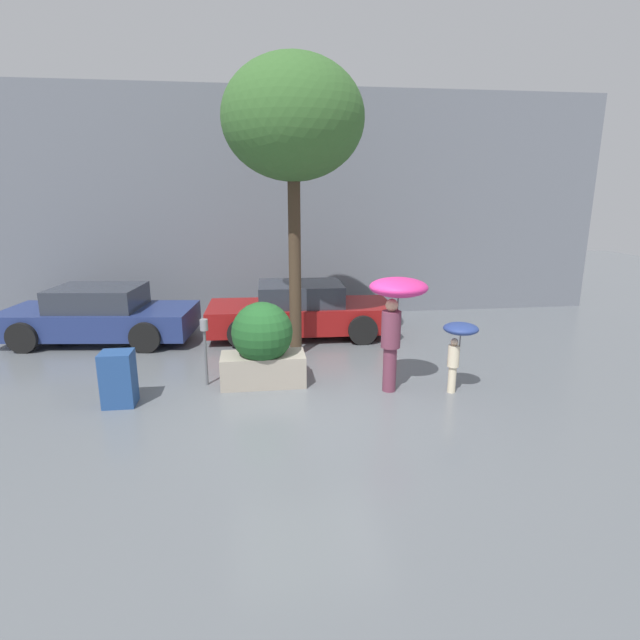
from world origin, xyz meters
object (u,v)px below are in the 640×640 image
planter_box (263,344)px  person_child (459,339)px  parked_car_near (301,311)px  street_tree (293,121)px  newspaper_box (118,379)px  parked_car_far (100,316)px  parking_meter (205,338)px  person_adult (396,303)px

planter_box → person_child: planter_box is taller
planter_box → parked_car_near: size_ratio=0.34×
street_tree → newspaper_box: bearing=-143.7°
parked_car_far → parking_meter: 4.12m
parked_car_near → newspaper_box: bearing=139.8°
person_child → parking_meter: (-4.28, 0.94, -0.10)m
planter_box → newspaper_box: bearing=-165.2°
person_adult → parking_meter: size_ratio=1.63×
parked_car_far → parking_meter: size_ratio=3.65×
newspaper_box → person_child: bearing=-2.3°
person_child → street_tree: (-2.55, 2.47, 3.71)m
person_child → parked_car_far: (-6.95, 4.06, -0.38)m
parked_car_far → street_tree: 6.22m
person_adult → street_tree: size_ratio=0.34×
parked_car_far → person_adult: bearing=-115.4°
person_adult → person_child: size_ratio=1.58×
planter_box → parked_car_far: planter_box is taller
planter_box → newspaper_box: planter_box is taller
parked_car_near → street_tree: bearing=172.3°
person_child → parking_meter: 4.38m
person_adult → street_tree: bearing=94.2°
street_tree → person_child: bearing=-44.0°
planter_box → parking_meter: planter_box is taller
person_adult → parked_car_far: size_ratio=0.45×
person_adult → parked_car_far: person_adult is taller
planter_box → street_tree: 4.31m
person_adult → street_tree: (-1.54, 2.16, 3.13)m
parked_car_far → newspaper_box: size_ratio=4.92×
parked_car_far → parking_meter: (2.68, -3.12, 0.28)m
person_adult → newspaper_box: (-4.59, -0.08, -1.10)m
person_child → newspaper_box: person_child is taller
person_child → parking_meter: bearing=-157.9°
parking_meter → newspaper_box: 1.56m
parked_car_near → parking_meter: size_ratio=3.63×
person_child → newspaper_box: bearing=-147.8°
parked_car_near → parking_meter: (-1.96, -2.98, 0.28)m
street_tree → parking_meter: (-1.73, -1.53, -3.81)m
person_adult → person_child: 1.21m
planter_box → person_adult: 2.45m
person_child → parked_car_far: 8.06m
person_child → parking_meter: size_ratio=1.03×
parking_meter → parked_car_near: bearing=56.6°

